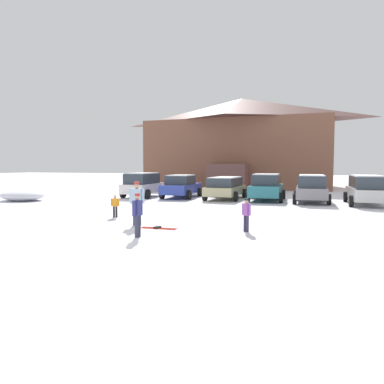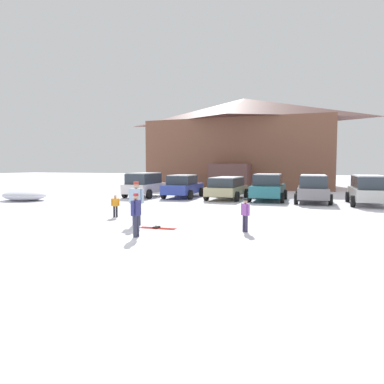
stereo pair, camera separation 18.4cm
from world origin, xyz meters
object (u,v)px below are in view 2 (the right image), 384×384
object	(u,v)px
skier_child_in_orange_jacket	(115,205)
pair_of_skis	(157,228)
parked_beige_suv	(227,187)
skier_adult_in_blue_parka	(136,201)
parked_silver_wagon	(368,189)
plowed_snow_pile	(25,195)
skier_child_in_purple_jacket	(245,213)
parked_white_suv	(144,184)
parked_blue_hatchback	(183,186)
parked_grey_wagon	(313,188)
ski_lodge	(244,142)
parked_teal_hatchback	(268,187)
skier_teen_in_navy_coat	(136,212)

from	to	relation	value
skier_child_in_orange_jacket	pair_of_skis	size ratio (longest dim) A/B	0.71
parked_beige_suv	skier_adult_in_blue_parka	distance (m)	11.72
parked_silver_wagon	plowed_snow_pile	xyz separation A→B (m)	(-20.50, -5.21, -0.57)
parked_beige_suv	skier_child_in_purple_jacket	world-z (taller)	parked_beige_suv
skier_adult_in_blue_parka	plowed_snow_pile	size ratio (longest dim) A/B	0.56
parked_white_suv	skier_child_in_purple_jacket	size ratio (longest dim) A/B	3.54
parked_blue_hatchback	parked_grey_wagon	xyz separation A→B (m)	(8.74, -0.36, 0.10)
ski_lodge	parked_teal_hatchback	xyz separation A→B (m)	(5.13, -14.47, -3.77)
parked_beige_suv	parked_grey_wagon	bearing A→B (deg)	-3.11
parked_white_suv	skier_teen_in_navy_coat	distance (m)	15.04
pair_of_skis	skier_child_in_orange_jacket	bearing A→B (deg)	147.50
parked_beige_suv	skier_teen_in_navy_coat	xyz separation A→B (m)	(0.99, -13.75, -0.03)
ski_lodge	skier_teen_in_navy_coat	size ratio (longest dim) A/B	13.39
parked_teal_hatchback	skier_child_in_orange_jacket	bearing A→B (deg)	-115.86
skier_teen_in_navy_coat	skier_adult_in_blue_parka	bearing A→B (deg)	119.74
parked_beige_suv	skier_child_in_orange_jacket	distance (m)	10.37
parked_blue_hatchback	skier_child_in_purple_jacket	xyz separation A→B (m)	(7.24, -11.65, -0.16)
parked_silver_wagon	plowed_snow_pile	distance (m)	21.16
pair_of_skis	parked_beige_suv	bearing A→B (deg)	94.23
skier_adult_in_blue_parka	pair_of_skis	size ratio (longest dim) A/B	1.21
skier_adult_in_blue_parka	pair_of_skis	distance (m)	1.46
parked_grey_wagon	parked_silver_wagon	bearing A→B (deg)	-2.85
skier_adult_in_blue_parka	pair_of_skis	xyz separation A→B (m)	(1.07, -0.36, -0.92)
parked_blue_hatchback	parked_beige_suv	world-z (taller)	parked_blue_hatchback
skier_adult_in_blue_parka	skier_teen_in_navy_coat	size ratio (longest dim) A/B	1.19
parked_silver_wagon	skier_adult_in_blue_parka	size ratio (longest dim) A/B	2.92
ski_lodge	skier_child_in_purple_jacket	size ratio (longest dim) A/B	16.18
skier_child_in_purple_jacket	parked_teal_hatchback	bearing A→B (deg)	96.29
parked_grey_wagon	plowed_snow_pile	size ratio (longest dim) A/B	1.47
parked_white_suv	skier_child_in_orange_jacket	size ratio (longest dim) A/B	4.16
skier_teen_in_navy_coat	skier_child_in_purple_jacket	bearing A→B (deg)	35.55
skier_adult_in_blue_parka	skier_child_in_purple_jacket	distance (m)	4.21
parked_white_suv	skier_child_in_purple_jacket	world-z (taller)	parked_white_suv
skier_child_in_orange_jacket	skier_adult_in_blue_parka	world-z (taller)	skier_adult_in_blue_parka
skier_child_in_purple_jacket	pair_of_skis	bearing A→B (deg)	-171.16
ski_lodge	skier_adult_in_blue_parka	bearing A→B (deg)	-85.17
parked_white_suv	parked_silver_wagon	world-z (taller)	parked_white_suv
parked_teal_hatchback	plowed_snow_pile	bearing A→B (deg)	-159.09
parked_white_suv	skier_teen_in_navy_coat	size ratio (longest dim) A/B	2.93
ski_lodge	skier_child_in_purple_jacket	bearing A→B (deg)	-76.17
pair_of_skis	skier_teen_in_navy_coat	bearing A→B (deg)	-86.75
parked_beige_suv	ski_lodge	bearing A→B (deg)	99.40
ski_lodge	skier_teen_in_navy_coat	bearing A→B (deg)	-83.17
parked_white_suv	parked_blue_hatchback	distance (m)	2.85
ski_lodge	parked_teal_hatchback	world-z (taller)	ski_lodge
skier_teen_in_navy_coat	parked_silver_wagon	bearing A→B (deg)	60.35
parked_white_suv	parked_blue_hatchback	size ratio (longest dim) A/B	0.91
skier_adult_in_blue_parka	plowed_snow_pile	distance (m)	13.24
parked_teal_hatchback	parked_beige_suv	bearing A→B (deg)	178.98
plowed_snow_pile	skier_child_in_orange_jacket	bearing A→B (deg)	-24.58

